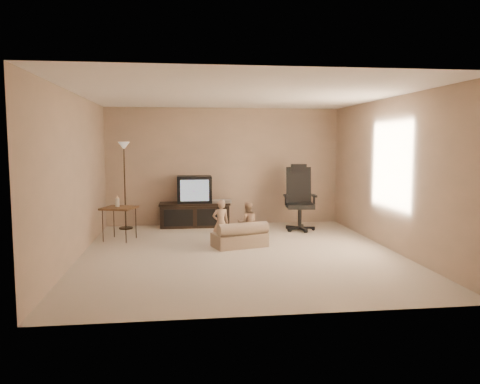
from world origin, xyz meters
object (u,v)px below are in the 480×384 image
object	(u,v)px
tv_stand	(195,206)
side_table	(119,208)
toddler_right	(247,223)
floor_lamp	(124,166)
child_sofa	(241,237)
office_chair	(299,206)
toddler_left	(221,223)

from	to	relation	value
tv_stand	side_table	xyz separation A→B (m)	(-1.40, -1.21, 0.14)
side_table	toddler_right	bearing A→B (deg)	-14.87
side_table	floor_lamp	world-z (taller)	floor_lamp
side_table	toddler_right	size ratio (longest dim) A/B	1.11
toddler_right	child_sofa	bearing A→B (deg)	57.70
child_sofa	office_chair	bearing A→B (deg)	29.42
office_chair	toddler_left	xyz separation A→B (m)	(-1.71, -1.30, -0.08)
office_chair	side_table	world-z (taller)	office_chair
tv_stand	side_table	distance (m)	1.86
side_table	floor_lamp	size ratio (longest dim) A/B	0.46
tv_stand	floor_lamp	bearing A→B (deg)	-175.81
tv_stand	floor_lamp	distance (m)	1.66
floor_lamp	child_sofa	distance (m)	3.11
side_table	toddler_right	world-z (taller)	side_table
tv_stand	toddler_right	bearing A→B (deg)	-64.08
side_table	floor_lamp	xyz separation A→B (m)	(-0.02, 1.13, 0.71)
floor_lamp	toddler_left	bearing A→B (deg)	-45.82
office_chair	floor_lamp	size ratio (longest dim) A/B	0.75
office_chair	side_table	size ratio (longest dim) A/B	1.62
office_chair	toddler_left	distance (m)	2.15
office_chair	floor_lamp	bearing A→B (deg)	177.61
office_chair	side_table	bearing A→B (deg)	-164.10
child_sofa	side_table	bearing A→B (deg)	141.70
office_chair	side_table	xyz separation A→B (m)	(-3.49, -0.58, 0.11)
child_sofa	toddler_left	distance (m)	0.41
toddler_right	side_table	bearing A→B (deg)	-15.47
toddler_left	toddler_right	world-z (taller)	toddler_left
child_sofa	floor_lamp	bearing A→B (deg)	120.73
office_chair	toddler_right	xyz separation A→B (m)	(-1.23, -1.18, -0.11)
toddler_right	office_chair	bearing A→B (deg)	-136.90
child_sofa	toddler_left	xyz separation A→B (m)	(-0.33, 0.12, 0.22)
tv_stand	toddler_right	world-z (taller)	tv_stand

